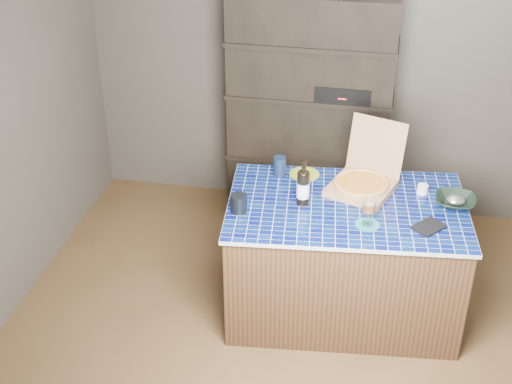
% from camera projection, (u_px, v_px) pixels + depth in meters
% --- Properties ---
extents(room, '(3.50, 3.50, 3.50)m').
position_uv_depth(room, '(276.00, 166.00, 3.89)').
color(room, brown).
rests_on(room, ground).
extents(shelving_unit, '(1.20, 0.41, 1.80)m').
position_uv_depth(shelving_unit, '(310.00, 111.00, 5.36)').
color(shelving_unit, black).
rests_on(shelving_unit, floor).
extents(kitchen_island, '(1.56, 1.08, 0.81)m').
position_uv_depth(kitchen_island, '(343.00, 258.00, 4.59)').
color(kitchen_island, '#4F2E1F').
rests_on(kitchen_island, floor).
extents(pizza_box, '(0.50, 0.55, 0.41)m').
position_uv_depth(pizza_box, '(363.00, 182.00, 4.52)').
color(pizza_box, tan).
rests_on(pizza_box, kitchen_island).
extents(mead_bottle, '(0.08, 0.08, 0.31)m').
position_uv_depth(mead_bottle, '(303.00, 187.00, 4.34)').
color(mead_bottle, black).
rests_on(mead_bottle, kitchen_island).
extents(teal_trivet, '(0.15, 0.15, 0.01)m').
position_uv_depth(teal_trivet, '(367.00, 225.00, 4.19)').
color(teal_trivet, '#18707E').
rests_on(teal_trivet, kitchen_island).
extents(wine_glass, '(0.08, 0.08, 0.18)m').
position_uv_depth(wine_glass, '(369.00, 206.00, 4.13)').
color(wine_glass, white).
rests_on(wine_glass, teal_trivet).
extents(tumbler, '(0.10, 0.10, 0.11)m').
position_uv_depth(tumbler, '(239.00, 203.00, 4.30)').
color(tumbler, black).
rests_on(tumbler, kitchen_island).
extents(dvd_case, '(0.22, 0.22, 0.01)m').
position_uv_depth(dvd_case, '(429.00, 227.00, 4.16)').
color(dvd_case, black).
rests_on(dvd_case, kitchen_island).
extents(bowl, '(0.26, 0.26, 0.06)m').
position_uv_depth(bowl, '(455.00, 201.00, 4.37)').
color(bowl, black).
rests_on(bowl, kitchen_island).
extents(foil_contents, '(0.12, 0.10, 0.06)m').
position_uv_depth(foil_contents, '(455.00, 200.00, 4.36)').
color(foil_contents, silver).
rests_on(foil_contents, bowl).
extents(white_jar, '(0.07, 0.07, 0.06)m').
position_uv_depth(white_jar, '(422.00, 189.00, 4.49)').
color(white_jar, white).
rests_on(white_jar, kitchen_island).
extents(navy_cup, '(0.08, 0.08, 0.13)m').
position_uv_depth(navy_cup, '(280.00, 166.00, 4.68)').
color(navy_cup, '#0E1933').
rests_on(navy_cup, kitchen_island).
extents(green_trivet, '(0.20, 0.20, 0.01)m').
position_uv_depth(green_trivet, '(304.00, 174.00, 4.72)').
color(green_trivet, '#98AB24').
rests_on(green_trivet, kitchen_island).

